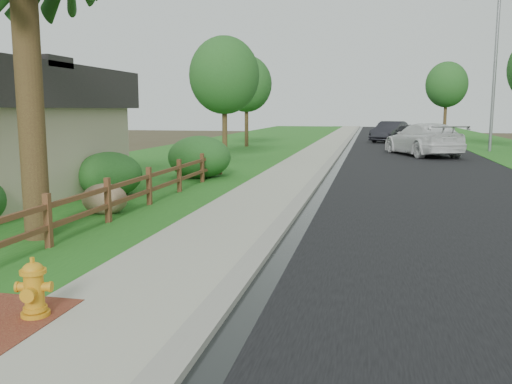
% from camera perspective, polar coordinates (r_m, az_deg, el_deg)
% --- Properties ---
extents(ground, '(120.00, 120.00, 0.00)m').
position_cam_1_polar(ground, '(7.13, -8.28, -13.29)').
color(ground, '#3D3521').
extents(road, '(8.00, 90.00, 0.02)m').
position_cam_1_polar(road, '(41.34, 15.17, 4.71)').
color(road, black).
rests_on(road, ground).
extents(curb, '(0.40, 90.00, 0.12)m').
position_cam_1_polar(curb, '(41.32, 9.33, 4.96)').
color(curb, gray).
rests_on(curb, ground).
extents(wet_gutter, '(0.50, 90.00, 0.00)m').
position_cam_1_polar(wet_gutter, '(41.30, 9.82, 4.89)').
color(wet_gutter, black).
rests_on(wet_gutter, road).
extents(sidewalk, '(2.20, 90.00, 0.10)m').
position_cam_1_polar(sidewalk, '(41.40, 7.53, 5.00)').
color(sidewalk, '#A7A592').
rests_on(sidewalk, ground).
extents(grass_strip, '(1.60, 90.00, 0.06)m').
position_cam_1_polar(grass_strip, '(41.59, 4.91, 5.03)').
color(grass_strip, '#1C5518').
rests_on(grass_strip, ground).
extents(lawn_near, '(9.00, 90.00, 0.04)m').
position_cam_1_polar(lawn_near, '(42.55, -2.08, 5.12)').
color(lawn_near, '#1C5518').
rests_on(lawn_near, ground).
extents(verge_far, '(6.00, 90.00, 0.04)m').
position_cam_1_polar(verge_far, '(42.28, 24.57, 4.32)').
color(verge_far, '#1C5518').
rests_on(verge_far, ground).
extents(ranch_fence, '(0.12, 16.92, 1.10)m').
position_cam_1_polar(ranch_fence, '(14.07, -13.10, 0.12)').
color(ranch_fence, '#54331C').
rests_on(ranch_fence, ground).
extents(fire_hydrant, '(0.50, 0.40, 0.76)m').
position_cam_1_polar(fire_hydrant, '(7.35, -22.34, -9.48)').
color(fire_hydrant, orange).
rests_on(fire_hydrant, sidewalk).
extents(white_suv, '(4.67, 6.90, 1.86)m').
position_cam_1_polar(white_suv, '(32.92, 17.18, 5.32)').
color(white_suv, silver).
rests_on(white_suv, road).
extents(dark_car_mid, '(2.64, 5.24, 1.71)m').
position_cam_1_polar(dark_car_mid, '(40.05, 15.84, 5.80)').
color(dark_car_mid, black).
rests_on(dark_car_mid, road).
extents(dark_car_far, '(3.48, 5.41, 1.68)m').
position_cam_1_polar(dark_car_far, '(45.96, 13.96, 6.19)').
color(dark_car_far, black).
rests_on(dark_car_far, road).
extents(streetlight, '(2.25, 0.36, 9.74)m').
position_cam_1_polar(streetlight, '(37.36, 23.60, 12.36)').
color(streetlight, gray).
rests_on(streetlight, ground).
extents(boulder, '(1.28, 1.01, 0.80)m').
position_cam_1_polar(boulder, '(14.30, -15.65, -0.73)').
color(boulder, brown).
rests_on(boulder, ground).
extents(shrub_b, '(2.19, 2.19, 1.39)m').
position_cam_1_polar(shrub_b, '(17.07, -15.19, 1.78)').
color(shrub_b, '#204619').
rests_on(shrub_b, ground).
extents(shrub_d, '(2.84, 2.84, 1.66)m').
position_cam_1_polar(shrub_d, '(21.10, -5.98, 3.66)').
color(shrub_d, '#204619').
rests_on(shrub_d, ground).
extents(tree_near_left, '(3.59, 3.59, 6.36)m').
position_cam_1_polar(tree_near_left, '(28.26, -3.36, 12.14)').
color(tree_near_left, '#3B2518').
rests_on(tree_near_left, ground).
extents(tree_mid_left, '(3.59, 3.59, 6.42)m').
position_cam_1_polar(tree_mid_left, '(38.83, -1.02, 11.29)').
color(tree_mid_left, '#3B2518').
rests_on(tree_mid_left, ground).
extents(tree_far_right, '(3.82, 3.82, 7.04)m').
position_cam_1_polar(tree_far_right, '(53.96, 19.43, 10.60)').
color(tree_far_right, '#3B2518').
rests_on(tree_far_right, ground).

